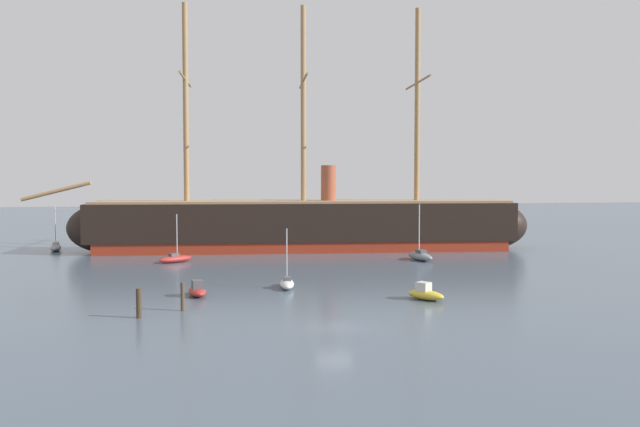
# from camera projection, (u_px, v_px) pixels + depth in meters

# --- Properties ---
(ground_plane) EXTENTS (400.00, 400.00, 0.00)m
(ground_plane) POSITION_uv_depth(u_px,v_px,m) (335.00, 327.00, 46.88)
(ground_plane) COLOR #4C5B6B
(tall_ship) EXTENTS (71.69, 17.18, 34.48)m
(tall_ship) POSITION_uv_depth(u_px,v_px,m) (303.00, 224.00, 95.35)
(tall_ship) COLOR maroon
(tall_ship) RESTS_ON ground
(motorboat_foreground_left) EXTENTS (1.96, 3.63, 1.45)m
(motorboat_foreground_left) POSITION_uv_depth(u_px,v_px,m) (197.00, 290.00, 58.97)
(motorboat_foreground_left) COLOR #B22D28
(motorboat_foreground_left) RESTS_ON ground
(motorboat_foreground_right) EXTENTS (3.25, 3.76, 1.49)m
(motorboat_foreground_right) POSITION_uv_depth(u_px,v_px,m) (425.00, 294.00, 57.30)
(motorboat_foreground_right) COLOR gold
(motorboat_foreground_right) RESTS_ON ground
(sailboat_near_centre) EXTENTS (1.71, 4.44, 5.65)m
(sailboat_near_centre) POSITION_uv_depth(u_px,v_px,m) (287.00, 283.00, 63.20)
(sailboat_near_centre) COLOR silver
(sailboat_near_centre) RESTS_ON ground
(sailboat_alongside_bow) EXTENTS (4.54, 3.71, 5.94)m
(sailboat_alongside_bow) POSITION_uv_depth(u_px,v_px,m) (175.00, 258.00, 82.04)
(sailboat_alongside_bow) COLOR #B22D28
(sailboat_alongside_bow) RESTS_ON ground
(sailboat_alongside_stern) EXTENTS (2.58, 5.60, 7.02)m
(sailboat_alongside_stern) POSITION_uv_depth(u_px,v_px,m) (420.00, 256.00, 84.13)
(sailboat_alongside_stern) COLOR gray
(sailboat_alongside_stern) RESTS_ON ground
(sailboat_far_left) EXTENTS (2.12, 5.07, 6.41)m
(sailboat_far_left) POSITION_uv_depth(u_px,v_px,m) (56.00, 247.00, 94.92)
(sailboat_far_left) COLOR gray
(sailboat_far_left) RESTS_ON ground
(motorboat_far_right) EXTENTS (4.31, 2.62, 1.69)m
(motorboat_far_right) POSITION_uv_depth(u_px,v_px,m) (457.00, 241.00, 102.76)
(motorboat_far_right) COLOR silver
(motorboat_far_right) RESTS_ON ground
(mooring_piling_nearest) EXTENTS (0.42, 0.42, 2.21)m
(mooring_piling_nearest) POSITION_uv_depth(u_px,v_px,m) (139.00, 303.00, 49.90)
(mooring_piling_nearest) COLOR #423323
(mooring_piling_nearest) RESTS_ON ground
(mooring_piling_left_pair) EXTENTS (0.31, 0.31, 2.24)m
(mooring_piling_left_pair) POSITION_uv_depth(u_px,v_px,m) (183.00, 297.00, 52.56)
(mooring_piling_left_pair) COLOR #4C3D2D
(mooring_piling_left_pair) RESTS_ON ground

